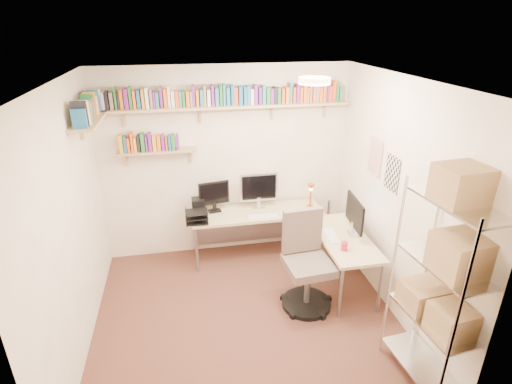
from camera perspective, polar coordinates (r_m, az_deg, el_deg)
ground at (r=4.57m, az=-1.42°, el=-17.29°), size 3.20×3.20×0.00m
room_shell at (r=3.75m, az=-1.59°, el=0.99°), size 3.24×3.04×2.52m
wall_shelves at (r=4.81m, az=-9.33°, el=11.73°), size 3.12×1.09×0.80m
corner_desk at (r=5.06m, az=2.00°, el=-3.86°), size 2.05×1.70×1.16m
office_chair at (r=4.51m, az=7.16°, el=-10.66°), size 0.58×0.59×1.10m
wire_rack at (r=3.50m, az=25.71°, el=-9.42°), size 0.46×0.83×2.02m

